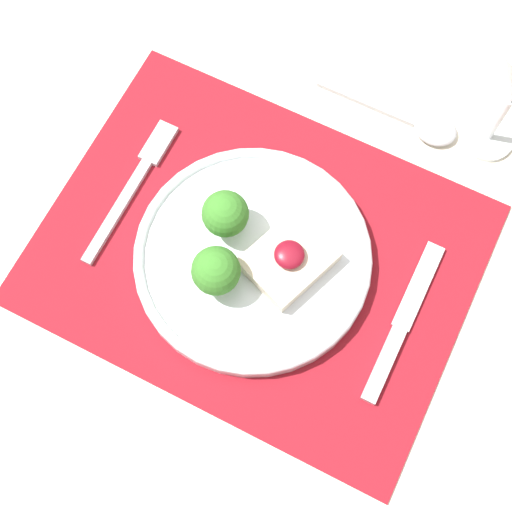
# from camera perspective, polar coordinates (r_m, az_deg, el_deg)

# --- Properties ---
(ground_plane) EXTENTS (8.00, 8.00, 0.00)m
(ground_plane) POSITION_cam_1_polar(r_m,az_deg,el_deg) (1.54, 0.04, -9.34)
(ground_plane) COLOR gray
(dining_table) EXTENTS (1.31, 1.00, 0.78)m
(dining_table) POSITION_cam_1_polar(r_m,az_deg,el_deg) (0.88, 0.06, -1.93)
(dining_table) COLOR beige
(dining_table) RESTS_ON ground_plane
(placemat) EXTENTS (0.46, 0.35, 0.00)m
(placemat) POSITION_cam_1_polar(r_m,az_deg,el_deg) (0.78, 0.07, 0.22)
(placemat) COLOR maroon
(placemat) RESTS_ON dining_table
(dinner_plate) EXTENTS (0.26, 0.26, 0.08)m
(dinner_plate) POSITION_cam_1_polar(r_m,az_deg,el_deg) (0.76, -0.15, -0.06)
(dinner_plate) COLOR silver
(dinner_plate) RESTS_ON placemat
(fork) EXTENTS (0.02, 0.19, 0.01)m
(fork) POSITION_cam_1_polar(r_m,az_deg,el_deg) (0.82, -9.60, 5.95)
(fork) COLOR #B2B2B7
(fork) RESTS_ON placemat
(knife) EXTENTS (0.02, 0.19, 0.01)m
(knife) POSITION_cam_1_polar(r_m,az_deg,el_deg) (0.77, 11.32, -5.93)
(knife) COLOR #B2B2B7
(knife) RESTS_ON placemat
(spoon) EXTENTS (0.17, 0.04, 0.01)m
(spoon) POSITION_cam_1_polar(r_m,az_deg,el_deg) (0.87, 12.99, 10.31)
(spoon) COLOR #B2B2B7
(spoon) RESTS_ON dining_table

